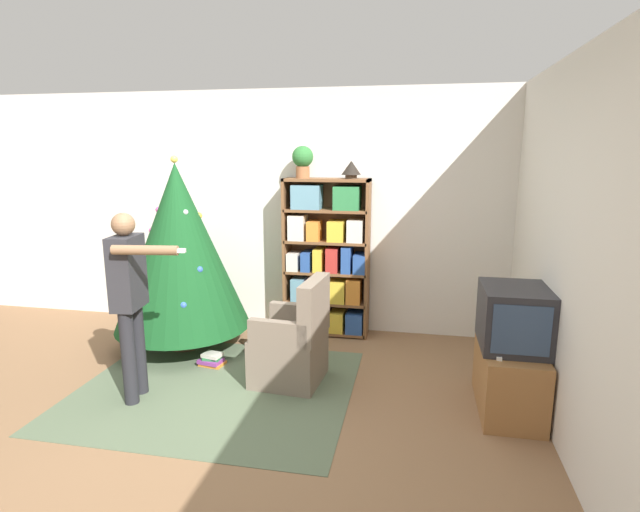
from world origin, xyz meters
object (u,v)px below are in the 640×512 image
Objects in this scene: television at (514,317)px; potted_plant at (303,160)px; table_lamp at (351,169)px; bookshelf at (327,260)px; standing_person at (130,292)px; armchair at (293,346)px; christmas_tree at (179,247)px.

potted_plant is at bearing 144.54° from television.
bookshelf is at bearing -178.30° from table_lamp.
table_lamp is at bearing -0.00° from potted_plant.
standing_person is 2.23m from potted_plant.
bookshelf is 1.31m from armchair.
standing_person is (-1.24, -1.74, 0.07)m from bookshelf.
bookshelf is at bearing 137.08° from standing_person.
standing_person is at bearing -130.29° from table_lamp.
armchair is 4.60× the size of table_lamp.
potted_plant is (0.97, 1.75, 0.99)m from standing_person.
potted_plant is (1.10, 0.66, 0.84)m from christmas_tree.
standing_person is at bearing -60.38° from armchair.
bookshelf is 2.14m from television.
television is 1.76× the size of potted_plant.
bookshelf reaches higher than standing_person.
standing_person is at bearing -83.54° from christmas_tree.
television is at bearing -13.27° from christmas_tree.
potted_plant is (-0.26, 0.01, 1.05)m from bookshelf.
potted_plant is at bearing 143.34° from standing_person.
table_lamp is (-1.41, 1.37, 1.03)m from television.
bookshelf is 2.13m from standing_person.
armchair is (-0.08, -1.21, -0.49)m from bookshelf.
television is 2.89× the size of table_lamp.
standing_person is (-2.89, -0.38, 0.14)m from television.
table_lamp is (1.48, 1.75, 0.90)m from standing_person.
christmas_tree is 9.57× the size of table_lamp.
table_lamp is at bearing 132.21° from standing_person.
christmas_tree is 1.53m from potted_plant.
table_lamp is (0.32, 1.21, 1.46)m from armchair.
table_lamp reaches higher than television.
potted_plant is at bearing 180.00° from table_lamp.
table_lamp is at bearing 1.70° from bookshelf.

